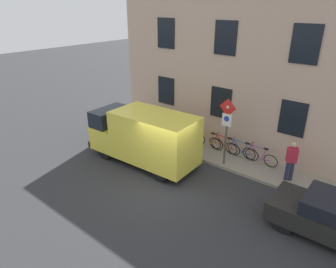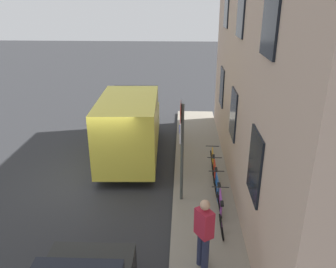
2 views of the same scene
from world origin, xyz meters
name	(u,v)px [view 1 (image 1 of 2)]	position (x,y,z in m)	size (l,w,h in m)	color
ground_plane	(166,182)	(0.00, 0.00, 0.00)	(80.00, 80.00, 0.00)	#2B2C2F
sidewalk_slab	(208,152)	(3.33, 0.00, 0.07)	(1.83, 14.56, 0.14)	gray
building_facade	(227,74)	(4.59, 0.00, 3.79)	(0.75, 12.56, 7.58)	#C5A790
sign_post_stacked	(227,123)	(2.63, -1.24, 2.16)	(0.15, 0.56, 2.99)	#474C47
delivery_van	(144,136)	(0.72, 1.85, 1.33)	(2.23, 5.41, 2.50)	yellow
bicycle_purple	(260,156)	(3.70, -2.46, 0.51)	(0.46, 1.72, 0.89)	black
bicycle_blue	(241,151)	(3.70, -1.55, 0.51)	(0.46, 1.71, 0.89)	black
bicycle_red	(224,145)	(3.70, -0.64, 0.51)	(0.46, 1.71, 0.89)	black
bicycle_orange	(208,140)	(3.70, 0.26, 0.51)	(0.46, 1.71, 0.89)	black
pedestrian	(291,160)	(3.16, -3.97, 1.07)	(0.43, 0.48, 1.72)	#262B47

